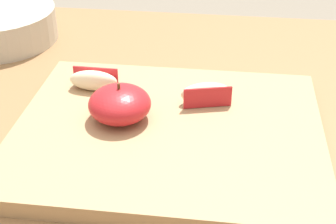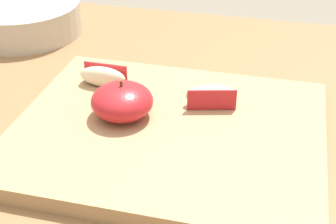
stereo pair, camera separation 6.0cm
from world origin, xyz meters
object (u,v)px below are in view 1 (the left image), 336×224
Objects in this scene: cutting_board at (168,133)px; apple_half_skin_up at (120,104)px; apple_wedge_middle at (94,80)px; apple_wedge_near_knife at (206,93)px.

cutting_board is 4.83× the size of apple_half_skin_up.
cutting_board is 5.65× the size of apple_wedge_middle.
cutting_board is at bearing -124.60° from apple_wedge_near_knife.
cutting_board is at bearing -8.31° from apple_half_skin_up.
cutting_board is 5.42× the size of apple_wedge_near_knife.
apple_wedge_middle reaches higher than cutting_board.
cutting_board is at bearing -34.55° from apple_wedge_middle.
apple_wedge_middle and apple_wedge_near_knife have the same top height.
apple_half_skin_up is 0.12m from apple_wedge_near_knife.
apple_half_skin_up is at bearing -153.25° from apple_wedge_near_knife.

